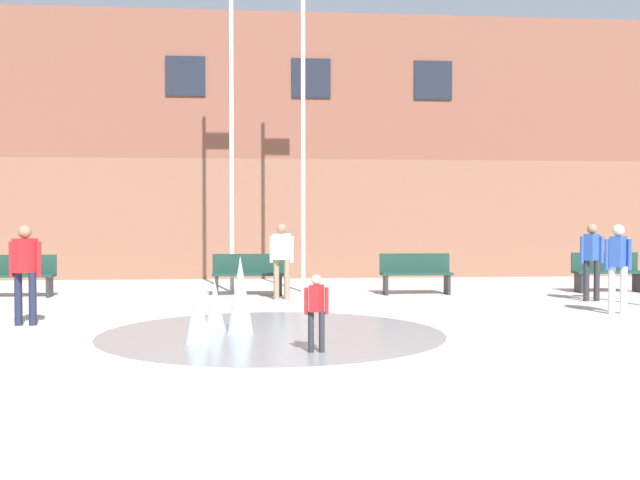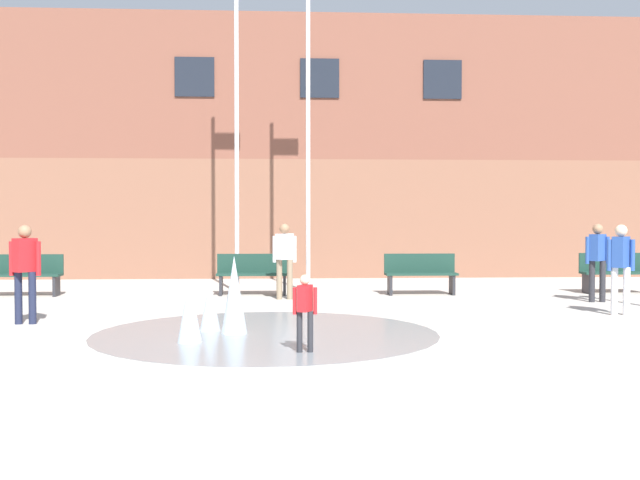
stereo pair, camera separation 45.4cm
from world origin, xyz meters
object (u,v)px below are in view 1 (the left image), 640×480
Objects in this scene: park_bench_center at (249,274)px; park_bench_far_right at (607,271)px; flagpole_left at (232,87)px; child_with_pink_shirt at (316,307)px; flagpole_right at (304,91)px; park_bench_near_trashcan at (416,273)px; teen_by_trashcan at (25,267)px; adult_near_bench at (618,261)px; adult_watching at (282,255)px; adult_in_red at (592,256)px; park_bench_far_left at (17,275)px.

park_bench_far_right is (8.25, -0.03, 0.00)m from park_bench_center.
flagpole_left is (-0.36, 0.65, 4.22)m from park_bench_center.
flagpole_right is at bearing 25.76° from child_with_pink_shirt.
teen_by_trashcan is at bearing -149.30° from park_bench_near_trashcan.
adult_near_bench is (-1.69, -3.84, 0.45)m from park_bench_far_right.
adult_watching is 0.18× the size of flagpole_left.
child_with_pink_shirt is (-6.14, -5.40, -0.35)m from adult_in_red.
park_bench_center is 8.25m from park_bench_far_right.
teen_by_trashcan is (-4.19, -3.46, 0.00)m from adult_watching.
adult_near_bench is 7.87m from flagpole_right.
park_bench_near_trashcan is at bearing -1.93° from park_bench_center.
park_bench_near_trashcan is 4.88m from flagpole_right.
adult_in_red and teen_by_trashcan have the same top height.
adult_in_red is at bearing -20.07° from child_with_pink_shirt.
adult_in_red is at bearing -124.06° from park_bench_far_right.
teen_by_trashcan is (-4.39, 2.81, 0.35)m from child_with_pink_shirt.
park_bench_near_trashcan is 1.01× the size of teen_by_trashcan.
flagpole_right is at bearing 26.92° from park_bench_center.
adult_in_red reaches higher than park_bench_far_right.
adult_watching is (-7.55, -0.92, 0.45)m from park_bench_far_right.
teen_by_trashcan is at bearing 138.62° from adult_near_bench.
flagpole_right is at bearing 117.99° from adult_in_red.
adult_watching is at bearing -173.03° from park_bench_far_right.
flagpole_right is at bearing 174.38° from park_bench_far_right.
park_bench_near_trashcan is at bearing -178.85° from park_bench_far_right.
park_bench_near_trashcan is 1.01× the size of adult_watching.
park_bench_far_right is at bearing -17.04° from child_with_pink_shirt.
park_bench_far_left is 9.34m from child_with_pink_shirt.
child_with_pink_shirt reaches higher than park_bench_center.
adult_near_bench is (2.82, -3.75, 0.45)m from park_bench_near_trashcan.
adult_near_bench is at bearing -46.08° from teen_by_trashcan.
child_with_pink_shirt is at bearing -51.02° from park_bench_far_left.
adult_in_red is (7.03, -1.83, 0.45)m from park_bench_center.
adult_in_red is 7.27m from flagpole_right.
park_bench_center is 7.28m from adult_in_red.
flagpole_right reaches higher than adult_in_red.
teen_by_trashcan is at bearing -121.74° from flagpole_left.
flagpole_left reaches higher than adult_in_red.
adult_near_bench and adult_watching have the same top height.
park_bench_far_right is at bearing 21.80° from adult_near_bench.
flagpole_left reaches higher than child_with_pink_shirt.
park_bench_center is 0.18× the size of flagpole_left.
adult_watching is at bearing 133.49° from adult_in_red.
park_bench_far_right is 9.61m from flagpole_left.
adult_near_bench and teen_by_trashcan have the same top height.
flagpole_right is at bearing 5.64° from park_bench_far_left.
park_bench_center is at bearing -94.21° from adult_watching.
park_bench_center is 1.01× the size of teen_by_trashcan.
park_bench_far_left is at bearing -172.38° from flagpole_left.
park_bench_near_trashcan is 3.19m from adult_watching.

